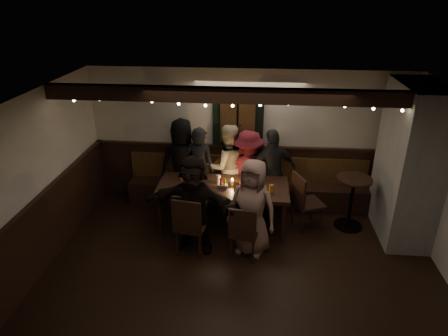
# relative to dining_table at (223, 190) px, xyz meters

# --- Properties ---
(room) EXTENTS (6.02, 5.01, 2.62)m
(room) POSITION_rel_dining_table_xyz_m (1.45, 0.02, 0.34)
(room) COLOR black
(room) RESTS_ON ground
(dining_table) EXTENTS (2.24, 0.96, 0.97)m
(dining_table) POSITION_rel_dining_table_xyz_m (0.00, 0.00, 0.00)
(dining_table) COLOR black
(dining_table) RESTS_ON ground
(chair_near_left) EXTENTS (0.53, 0.53, 1.02)m
(chair_near_left) POSITION_rel_dining_table_xyz_m (-0.44, -0.88, -0.16)
(chair_near_left) COLOR black
(chair_near_left) RESTS_ON ground
(chair_near_right) EXTENTS (0.49, 0.49, 0.94)m
(chair_near_right) POSITION_rel_dining_table_xyz_m (0.40, -0.92, -0.20)
(chair_near_right) COLOR black
(chair_near_right) RESTS_ON ground
(chair_end) EXTENTS (0.61, 0.61, 1.03)m
(chair_end) POSITION_rel_dining_table_xyz_m (1.40, 0.08, -0.15)
(chair_end) COLOR black
(chair_end) RESTS_ON ground
(high_top) EXTENTS (0.60, 0.60, 0.96)m
(high_top) POSITION_rel_dining_table_xyz_m (2.24, 0.20, -0.13)
(high_top) COLOR black
(high_top) RESTS_ON ground
(person_a) EXTENTS (0.97, 0.78, 1.72)m
(person_a) POSITION_rel_dining_table_xyz_m (-0.84, 0.78, 0.13)
(person_a) COLOR black
(person_a) RESTS_ON ground
(person_b) EXTENTS (0.68, 0.53, 1.64)m
(person_b) POSITION_rel_dining_table_xyz_m (-0.49, 0.64, 0.08)
(person_b) COLOR black
(person_b) RESTS_ON ground
(person_c) EXTENTS (0.97, 0.86, 1.66)m
(person_c) POSITION_rel_dining_table_xyz_m (0.02, 0.75, 0.10)
(person_c) COLOR #BCAE94
(person_c) RESTS_ON ground
(person_d) EXTENTS (1.17, 0.91, 1.59)m
(person_d) POSITION_rel_dining_table_xyz_m (0.41, 0.64, 0.06)
(person_d) COLOR #5A141F
(person_d) RESTS_ON ground
(person_e) EXTENTS (1.02, 0.74, 1.61)m
(person_e) POSITION_rel_dining_table_xyz_m (0.85, 0.70, 0.07)
(person_e) COLOR #24262A
(person_e) RESTS_ON ground
(person_f) EXTENTS (1.57, 0.75, 1.62)m
(person_f) POSITION_rel_dining_table_xyz_m (-0.40, -0.68, 0.08)
(person_f) COLOR black
(person_f) RESTS_ON ground
(person_g) EXTENTS (0.90, 0.73, 1.60)m
(person_g) POSITION_rel_dining_table_xyz_m (0.52, -0.69, 0.07)
(person_g) COLOR #997267
(person_g) RESTS_ON ground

